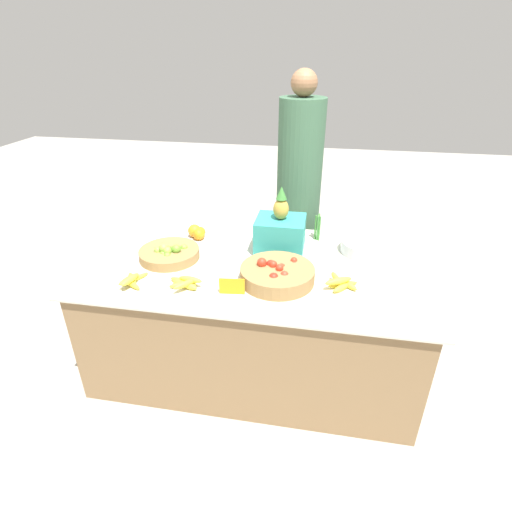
# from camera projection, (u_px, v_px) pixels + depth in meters

# --- Properties ---
(ground_plane) EXTENTS (12.00, 12.00, 0.00)m
(ground_plane) POSITION_uv_depth(u_px,v_px,m) (256.00, 356.00, 2.59)
(ground_plane) COLOR #A39E93
(market_table) EXTENTS (1.87, 1.05, 0.69)m
(market_table) POSITION_uv_depth(u_px,v_px,m) (256.00, 313.00, 2.42)
(market_table) COLOR olive
(market_table) RESTS_ON ground_plane
(lime_bowl) EXTENTS (0.35, 0.35, 0.10)m
(lime_bowl) POSITION_uv_depth(u_px,v_px,m) (170.00, 253.00, 2.30)
(lime_bowl) COLOR olive
(lime_bowl) RESTS_ON market_table
(tomato_basket) EXTENTS (0.39, 0.39, 0.12)m
(tomato_basket) POSITION_uv_depth(u_px,v_px,m) (277.00, 274.00, 2.08)
(tomato_basket) COLOR olive
(tomato_basket) RESTS_ON market_table
(orange_pile) EXTENTS (0.12, 0.12, 0.08)m
(orange_pile) POSITION_uv_depth(u_px,v_px,m) (197.00, 232.00, 2.55)
(orange_pile) COLOR orange
(orange_pile) RESTS_ON market_table
(metal_bowl) EXTENTS (0.29, 0.29, 0.07)m
(metal_bowl) POSITION_uv_depth(u_px,v_px,m) (365.00, 247.00, 2.37)
(metal_bowl) COLOR #B7B7BF
(metal_bowl) RESTS_ON market_table
(price_sign) EXTENTS (0.13, 0.02, 0.09)m
(price_sign) POSITION_uv_depth(u_px,v_px,m) (232.00, 286.00, 1.97)
(price_sign) COLOR orange
(price_sign) RESTS_ON market_table
(produce_crate) EXTENTS (0.29, 0.25, 0.40)m
(produce_crate) POSITION_uv_depth(u_px,v_px,m) (280.00, 232.00, 2.37)
(produce_crate) COLOR teal
(produce_crate) RESTS_ON market_table
(veg_bundle) EXTENTS (0.04, 0.06, 0.16)m
(veg_bundle) POSITION_uv_depth(u_px,v_px,m) (318.00, 227.00, 2.51)
(veg_bundle) COLOR #428438
(veg_bundle) RESTS_ON market_table
(banana_bunch_middle_left) EXTENTS (0.14, 0.20, 0.06)m
(banana_bunch_middle_left) POSITION_uv_depth(u_px,v_px,m) (131.00, 280.00, 2.06)
(banana_bunch_middle_left) COLOR yellow
(banana_bunch_middle_left) RESTS_ON market_table
(banana_bunch_front_left) EXTENTS (0.19, 0.16, 0.06)m
(banana_bunch_front_left) POSITION_uv_depth(u_px,v_px,m) (185.00, 283.00, 2.04)
(banana_bunch_front_left) COLOR yellow
(banana_bunch_front_left) RESTS_ON market_table
(banana_bunch_back_center) EXTENTS (0.18, 0.17, 0.06)m
(banana_bunch_back_center) POSITION_uv_depth(u_px,v_px,m) (341.00, 283.00, 2.03)
(banana_bunch_back_center) COLOR yellow
(banana_bunch_back_center) RESTS_ON market_table
(vendor_person) EXTENTS (0.31, 0.31, 1.66)m
(vendor_person) POSITION_uv_depth(u_px,v_px,m) (298.00, 204.00, 2.86)
(vendor_person) COLOR #385B42
(vendor_person) RESTS_ON ground_plane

